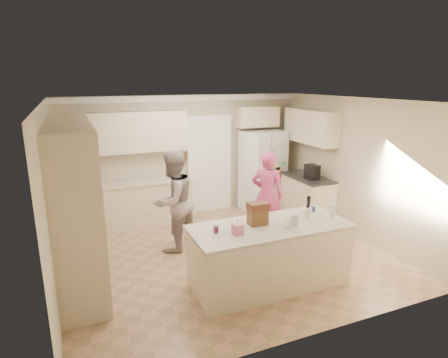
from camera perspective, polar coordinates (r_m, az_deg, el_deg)
name	(u,v)px	position (r m, az deg, el deg)	size (l,w,h in m)	color
floor	(226,255)	(6.54, 0.38, -11.57)	(5.20, 4.60, 0.02)	tan
ceiling	(227,99)	(5.86, 0.42, 12.03)	(5.20, 4.60, 0.02)	white
wall_back	(185,156)	(8.19, -5.95, 3.53)	(5.20, 0.02, 2.60)	#C3B696
wall_front	(311,234)	(4.16, 13.09, -8.22)	(5.20, 0.02, 2.60)	#C3B696
wall_left	(51,201)	(5.63, -24.91, -3.10)	(0.02, 4.60, 2.60)	#C3B696
wall_right	(354,168)	(7.45, 19.21, 1.65)	(0.02, 4.60, 2.60)	#C3B696
crown_back	(184,98)	(7.99, -6.08, 12.15)	(5.20, 0.08, 0.12)	white
pantry_bank	(75,203)	(5.84, -21.70, -3.40)	(0.60, 2.60, 2.35)	beige
back_base_cab	(137,204)	(7.87, -13.17, -3.75)	(2.20, 0.60, 0.88)	beige
back_countertop	(135,183)	(7.73, -13.36, -0.53)	(2.24, 0.63, 0.04)	#BDB2A0
back_upper_cab	(131,132)	(7.66, -13.98, 6.94)	(2.20, 0.35, 0.80)	beige
doorway_opening	(209,165)	(8.38, -2.24, 2.12)	(0.90, 0.06, 2.10)	black
doorway_casing	(210,165)	(8.35, -2.16, 2.07)	(1.02, 0.03, 2.22)	white
wall_frame_upper	(186,145)	(8.11, -5.78, 5.23)	(0.15, 0.02, 0.20)	brown
wall_frame_lower	(187,157)	(8.16, -5.73, 3.36)	(0.15, 0.02, 0.20)	brown
refrigerator	(263,170)	(8.59, 5.90, 1.34)	(0.90, 0.70, 1.80)	white
fridge_seam	(270,174)	(8.29, 7.07, 0.80)	(0.01, 0.02, 1.78)	gray
fridge_dispenser	(262,164)	(8.12, 5.81, 2.36)	(0.22, 0.03, 0.35)	black
fridge_handle_l	(269,167)	(8.21, 6.85, 1.76)	(0.02, 0.02, 0.85)	silver
fridge_handle_r	(273,167)	(8.26, 7.46, 1.82)	(0.02, 0.02, 0.85)	silver
over_fridge_cab	(257,117)	(8.52, 5.10, 9.44)	(0.95, 0.35, 0.45)	beige
right_base_cab	(307,198)	(8.24, 12.49, -2.85)	(0.60, 1.20, 0.88)	beige
right_countertop	(308,177)	(8.11, 12.62, 0.24)	(0.63, 1.24, 0.04)	#2D2B28
right_upper_cab	(310,126)	(8.15, 13.01, 7.82)	(0.35, 1.50, 0.70)	beige
coffee_maker	(312,172)	(7.89, 13.28, 1.06)	(0.22, 0.28, 0.30)	black
island_base	(269,257)	(5.53, 6.89, -11.65)	(2.20, 0.90, 0.88)	beige
island_top	(270,227)	(5.35, 7.05, -7.23)	(2.28, 0.96, 0.05)	#BDB2A0
utensil_crock	(307,213)	(5.68, 12.57, -5.05)	(0.13, 0.13, 0.15)	white
tissue_box	(238,229)	(4.99, 2.10, -7.59)	(0.13, 0.13, 0.14)	pink
tissue_plume	(238,221)	(4.95, 2.11, -6.42)	(0.08, 0.08, 0.08)	white
dollhouse_body	(258,217)	(5.31, 5.14, -5.77)	(0.26, 0.18, 0.22)	brown
dollhouse_roof	(258,206)	(5.26, 5.18, -4.14)	(0.28, 0.20, 0.10)	#592D1E
jam_jar	(216,229)	(5.04, -1.23, -7.68)	(0.07, 0.07, 0.09)	#59263F
greeting_card_a	(287,223)	(5.22, 9.61, -6.65)	(0.12, 0.01, 0.16)	white
greeting_card_b	(295,220)	(5.34, 10.70, -6.21)	(0.12, 0.01, 0.16)	silver
water_bottle	(333,212)	(5.69, 16.23, -4.78)	(0.07, 0.07, 0.24)	silver
shaker_salt	(310,210)	(5.91, 12.96, -4.58)	(0.05, 0.05, 0.09)	#3A429A
shaker_pepper	(314,209)	(5.95, 13.51, -4.48)	(0.05, 0.05, 0.09)	#3A429A
teen_boy	(173,201)	(6.48, -7.73, -3.38)	(0.86, 0.67, 1.77)	gray
teen_girl	(267,195)	(7.02, 6.58, -2.42)	(0.60, 0.39, 1.65)	#C5457D
fridge_magnets	(270,174)	(8.28, 7.10, 0.79)	(0.76, 0.02, 1.44)	tan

